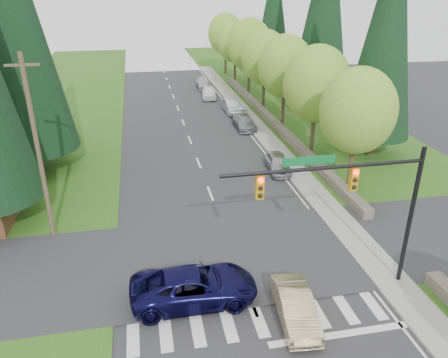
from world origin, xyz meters
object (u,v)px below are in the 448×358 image
object	(u,v)px
suv_navy	(194,286)
parked_car_c	(232,106)
sedan_champagne	(295,307)
parked_car_a	(278,163)
parked_car_b	(244,122)
parked_car_d	(209,93)
parked_car_e	(204,83)

from	to	relation	value
suv_navy	parked_car_c	distance (m)	30.57
sedan_champagne	parked_car_a	world-z (taller)	sedan_champagne
parked_car_b	parked_car_d	bearing A→B (deg)	97.03
sedan_champagne	parked_car_b	xyz separation A→B (m)	(4.11, 25.89, -0.01)
sedan_champagne	parked_car_c	bearing A→B (deg)	87.65
parked_car_c	suv_navy	bearing A→B (deg)	-105.63
parked_car_c	sedan_champagne	bearing A→B (deg)	-97.74
sedan_champagne	suv_navy	size ratio (longest dim) A/B	0.70
parked_car_a	parked_car_e	world-z (taller)	parked_car_e
sedan_champagne	parked_car_a	size ratio (longest dim) A/B	1.04
parked_car_b	parked_car_c	world-z (taller)	parked_car_c
parked_car_a	parked_car_e	size ratio (longest dim) A/B	0.83
parked_car_a	parked_car_e	bearing A→B (deg)	98.00
parked_car_d	parked_car_e	size ratio (longest dim) A/B	0.89
parked_car_a	parked_car_d	distance (m)	23.06
sedan_champagne	parked_car_c	distance (m)	31.76
parked_car_d	parked_car_e	world-z (taller)	parked_car_d
sedan_champagne	parked_car_e	bearing A→B (deg)	91.26
parked_car_b	sedan_champagne	bearing A→B (deg)	-98.43
parked_car_c	parked_car_d	size ratio (longest dim) A/B	1.08
parked_car_c	parked_car_e	xyz separation A→B (m)	(-1.19, 12.30, -0.06)
suv_navy	parked_car_c	bearing A→B (deg)	-15.17
parked_car_b	parked_car_d	xyz separation A→B (m)	(-1.40, 12.37, 0.06)
suv_navy	parked_car_a	size ratio (longest dim) A/B	1.48
parked_car_a	parked_car_b	bearing A→B (deg)	95.62
parked_car_b	parked_car_c	bearing A→B (deg)	90.58
parked_car_a	parked_car_c	bearing A→B (deg)	95.62
parked_car_d	parked_car_e	xyz separation A→B (m)	(0.21, 5.53, -0.03)
sedan_champagne	parked_car_b	bearing A→B (deg)	86.07
sedan_champagne	parked_car_a	xyz separation A→B (m)	(4.11, 15.24, -0.00)
parked_car_c	parked_car_d	world-z (taller)	parked_car_c
parked_car_a	parked_car_c	size ratio (longest dim) A/B	0.86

